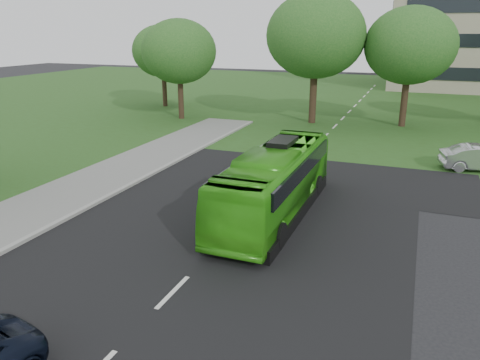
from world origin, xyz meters
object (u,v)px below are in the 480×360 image
Objects in this scene: tree_park_c at (410,46)px; bus at (275,182)px; tree_park_b at (316,36)px; tree_park_a at (179,52)px; tree_park_f at (163,51)px.

bus is (-4.23, -22.72, -5.08)m from tree_park_c.
tree_park_b is 1.12× the size of tree_park_c.
tree_park_b is 22.53m from bus.
tree_park_a is 0.83× the size of bus.
bus is (3.19, -21.53, -5.83)m from tree_park_b.
tree_park_c is (19.03, 3.49, 0.61)m from tree_park_a.
tree_park_c is 23.66m from bus.
tree_park_c is 0.92× the size of bus.
tree_park_c is 24.22m from tree_park_f.
tree_park_a is 0.91× the size of tree_park_c.
tree_park_f is (-24.09, 2.37, -0.87)m from tree_park_c.
tree_park_b is (11.61, 2.30, 1.36)m from tree_park_a.
tree_park_b is 1.03× the size of bus.
tree_park_b is at bearing -170.90° from tree_park_c.
tree_park_b reaches higher than tree_park_a.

